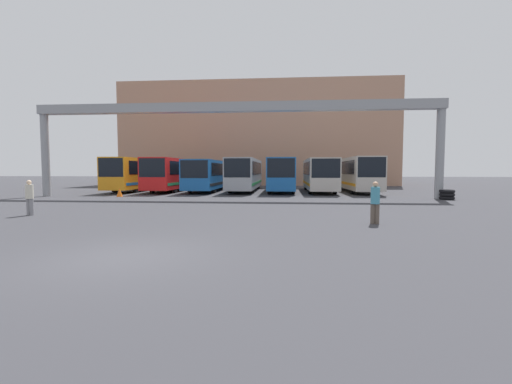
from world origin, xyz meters
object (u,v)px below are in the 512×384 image
at_px(bus_slot_1, 175,173).
at_px(pedestrian_near_center, 375,202).
at_px(bus_slot_2, 210,173).
at_px(pedestrian_near_left, 30,197).
at_px(traffic_cone, 120,192).
at_px(bus_slot_0, 140,172).
at_px(bus_slot_5, 319,173).
at_px(bus_slot_3, 246,173).
at_px(bus_slot_4, 282,173).
at_px(tire_stack, 447,195).
at_px(bus_slot_6, 357,172).

bearing_deg(bus_slot_1, pedestrian_near_center, -54.23).
distance_m(bus_slot_2, pedestrian_near_left, 19.86).
bearing_deg(traffic_cone, pedestrian_near_center, -36.51).
height_order(bus_slot_0, bus_slot_5, bus_slot_0).
height_order(bus_slot_3, bus_slot_4, bus_slot_3).
distance_m(bus_slot_5, tire_stack, 11.70).
bearing_deg(bus_slot_4, pedestrian_near_center, -78.79).
distance_m(bus_slot_4, bus_slot_5, 3.67).
distance_m(bus_slot_4, pedestrian_near_center, 20.06).
height_order(bus_slot_5, pedestrian_near_left, bus_slot_5).
relative_size(bus_slot_1, bus_slot_4, 1.19).
height_order(bus_slot_1, pedestrian_near_center, bus_slot_1).
bearing_deg(bus_slot_1, tire_stack, -21.06).
relative_size(bus_slot_0, pedestrian_near_left, 7.29).
bearing_deg(pedestrian_near_left, bus_slot_3, -105.95).
height_order(pedestrian_near_center, tire_stack, pedestrian_near_center).
distance_m(bus_slot_1, bus_slot_5, 14.66).
height_order(bus_slot_6, pedestrian_near_center, bus_slot_6).
xyz_separation_m(bus_slot_3, bus_slot_6, (10.98, -0.59, 0.04)).
xyz_separation_m(bus_slot_5, pedestrian_near_left, (-15.35, -18.61, -0.94)).
relative_size(bus_slot_3, traffic_cone, 17.79).
bearing_deg(bus_slot_6, bus_slot_4, -176.44).
bearing_deg(traffic_cone, bus_slot_6, 20.90).
bearing_deg(bus_slot_1, bus_slot_3, 0.32).
xyz_separation_m(bus_slot_5, pedestrian_near_center, (0.24, -19.88, -0.93)).
distance_m(bus_slot_3, pedestrian_near_center, 22.05).
bearing_deg(bus_slot_6, pedestrian_near_center, -99.66).
bearing_deg(pedestrian_near_left, tire_stack, -149.50).
relative_size(bus_slot_0, traffic_cone, 17.34).
bearing_deg(traffic_cone, bus_slot_3, 42.03).
distance_m(bus_slot_1, bus_slot_6, 18.31).
distance_m(bus_slot_4, bus_slot_6, 7.34).
distance_m(traffic_cone, tire_stack, 24.86).
xyz_separation_m(bus_slot_2, tire_stack, (19.32, -8.82, -1.41)).
bearing_deg(traffic_cone, bus_slot_2, 56.01).
bearing_deg(bus_slot_5, tire_stack, -44.10).
distance_m(bus_slot_4, pedestrian_near_left, 21.81).
bearing_deg(tire_stack, pedestrian_near_left, -156.02).
xyz_separation_m(bus_slot_6, traffic_cone, (-20.18, -7.70, -1.54)).
xyz_separation_m(bus_slot_0, bus_slot_1, (3.66, 0.11, -0.01)).
bearing_deg(bus_slot_3, traffic_cone, -137.97).
bearing_deg(bus_slot_5, bus_slot_6, 3.58).
relative_size(bus_slot_3, pedestrian_near_left, 7.48).
distance_m(pedestrian_near_left, tire_stack, 25.93).
bearing_deg(pedestrian_near_left, bus_slot_2, -96.21).
distance_m(bus_slot_1, traffic_cone, 8.60).
relative_size(bus_slot_1, bus_slot_3, 0.99).
height_order(bus_slot_3, traffic_cone, bus_slot_3).
xyz_separation_m(bus_slot_3, bus_slot_5, (7.32, -0.82, -0.03)).
bearing_deg(traffic_cone, bus_slot_4, 29.41).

